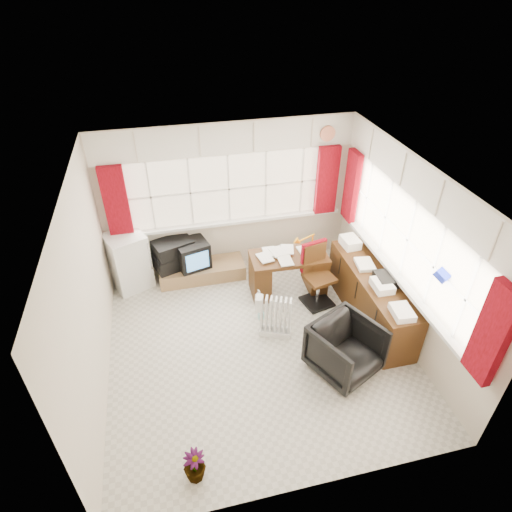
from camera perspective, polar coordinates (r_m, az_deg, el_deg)
The scene contains 20 objects.
ground at distance 6.07m, azimuth 0.29°, elevation -11.82°, with size 4.00×4.00×0.00m, color beige.
room_walls at distance 5.08m, azimuth 0.34°, elevation -0.18°, with size 4.00×4.00×4.00m.
window_back at distance 6.98m, azimuth -3.45°, elevation 5.08°, with size 3.70×0.12×3.60m.
window_right at distance 6.08m, azimuth 18.44°, elevation -2.00°, with size 0.12×3.70×3.60m.
curtains at distance 6.08m, azimuth 6.80°, elevation 5.55°, with size 3.83×3.83×1.15m.
overhead_cabinets at distance 5.80m, azimuth 7.69°, elevation 12.71°, with size 3.98×3.98×0.48m.
desk at distance 6.73m, azimuth 4.31°, elevation -2.03°, with size 1.20×0.63×0.72m.
desk_lamp at distance 6.46m, azimuth 7.55°, elevation 2.19°, with size 0.17×0.16×0.40m.
task_chair at distance 6.51m, azimuth 7.96°, elevation -2.03°, with size 0.51×0.53×1.01m.
office_chair at distance 5.65m, azimuth 11.86°, elevation -12.06°, with size 0.77×0.79×0.72m, color black.
radiator at distance 6.04m, azimuth 2.60°, elevation -8.52°, with size 0.47×0.33×0.66m.
credenza at distance 6.45m, azimuth 15.05°, elevation -5.17°, with size 0.50×2.00×0.85m.
file_tray at distance 6.13m, azimuth 16.88°, elevation -2.97°, with size 0.26×0.33×0.11m, color black.
tv_bench at distance 7.19m, azimuth -7.21°, elevation -2.00°, with size 1.40×0.50×0.25m, color #8F6947.
crt_tv at distance 7.00m, azimuth -8.48°, elevation 0.24°, with size 0.59×0.56×0.45m.
hifi_stack at distance 7.05m, azimuth -10.88°, elevation 0.30°, with size 0.76×0.62×0.47m.
mini_fridge at distance 7.08m, azimuth -16.63°, elevation -0.60°, with size 0.73×0.73×0.94m.
spray_bottle_a at distance 6.56m, azimuth 0.32°, elevation -5.58°, with size 0.12×0.12×0.31m, color white.
spray_bottle_b at distance 6.39m, azimuth 0.67°, elevation -7.69°, with size 0.08×0.08×0.18m, color #92DBD4.
flower_vase at distance 4.86m, azimuth -8.21°, elevation -25.95°, with size 0.23×0.23×0.41m, color black.
Camera 1 is at (-0.99, -4.02, 4.43)m, focal length 30.00 mm.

